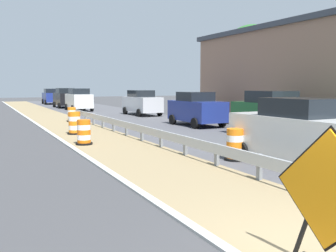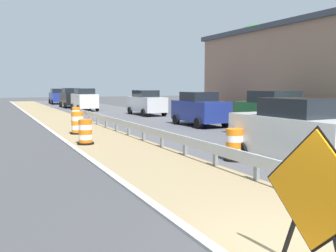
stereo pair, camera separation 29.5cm
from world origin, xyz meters
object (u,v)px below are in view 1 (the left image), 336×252
object	(u,v)px
car_trailing_far_lane	(79,100)
car_lead_far_lane	(51,96)
warning_sign_diamond	(328,195)
traffic_barrel_close	(84,133)
car_lead_near_lane	(65,98)
car_distant_b	(296,132)
car_mid_far_lane	(142,103)
traffic_barrel_far	(72,115)
car_trailing_near_lane	(273,115)
traffic_barrel_nearest	(235,146)
traffic_barrel_mid	(75,124)
car_distant_a	(196,109)

from	to	relation	value
car_trailing_far_lane	car_lead_far_lane	bearing A→B (deg)	1.31
warning_sign_diamond	traffic_barrel_close	world-z (taller)	warning_sign_diamond
car_lead_near_lane	car_trailing_far_lane	size ratio (longest dim) A/B	0.91
car_distant_b	traffic_barrel_close	bearing A→B (deg)	32.06
car_lead_far_lane	car_mid_far_lane	bearing A→B (deg)	-169.44
traffic_barrel_far	car_trailing_near_lane	world-z (taller)	car_trailing_near_lane
warning_sign_diamond	traffic_barrel_nearest	xyz separation A→B (m)	(3.54, 6.75, -0.58)
car_lead_near_lane	traffic_barrel_nearest	bearing A→B (deg)	177.46
warning_sign_diamond	car_lead_far_lane	distance (m)	49.36
car_lead_far_lane	traffic_barrel_mid	bearing A→B (deg)	174.27
traffic_barrel_nearest	car_trailing_far_lane	world-z (taller)	car_trailing_far_lane
traffic_barrel_far	car_lead_near_lane	xyz separation A→B (m)	(2.99, 16.98, 0.65)
car_distant_a	car_lead_far_lane	bearing A→B (deg)	-175.36
traffic_barrel_nearest	car_distant_b	bearing A→B (deg)	-56.02
traffic_barrel_mid	traffic_barrel_nearest	bearing A→B (deg)	-70.71
traffic_barrel_nearest	car_distant_a	distance (m)	10.93
car_distant_b	traffic_barrel_nearest	bearing A→B (deg)	32.71
car_mid_far_lane	car_trailing_far_lane	world-z (taller)	car_trailing_far_lane
traffic_barrel_nearest	warning_sign_diamond	bearing A→B (deg)	-117.66
car_lead_near_lane	traffic_barrel_close	bearing A→B (deg)	169.52
warning_sign_diamond	car_distant_a	size ratio (longest dim) A/B	0.48
traffic_barrel_far	car_distant_a	bearing A→B (deg)	-44.28
traffic_barrel_nearest	car_mid_far_lane	world-z (taller)	car_mid_far_lane
traffic_barrel_nearest	car_lead_near_lane	size ratio (longest dim) A/B	0.25
car_mid_far_lane	traffic_barrel_close	bearing A→B (deg)	-32.95
traffic_barrel_far	car_trailing_far_lane	world-z (taller)	car_trailing_far_lane
car_mid_far_lane	car_distant_b	size ratio (longest dim) A/B	1.03
car_lead_near_lane	car_lead_far_lane	distance (m)	9.26
traffic_barrel_close	car_distant_b	distance (m)	8.67
traffic_barrel_far	car_lead_far_lane	distance (m)	26.43
traffic_barrel_close	traffic_barrel_mid	distance (m)	3.66
traffic_barrel_far	car_distant_b	size ratio (longest dim) A/B	0.23
car_trailing_near_lane	car_distant_a	xyz separation A→B (m)	(-0.42, 6.34, -0.07)
car_distant_b	car_lead_far_lane	bearing A→B (deg)	-1.42
car_lead_near_lane	car_mid_far_lane	size ratio (longest dim) A/B	0.92
car_lead_far_lane	car_distant_b	xyz separation A→B (m)	(-0.11, -44.00, 0.02)
traffic_barrel_mid	traffic_barrel_far	size ratio (longest dim) A/B	1.15
traffic_barrel_nearest	traffic_barrel_mid	world-z (taller)	traffic_barrel_mid
warning_sign_diamond	car_distant_a	distance (m)	18.53
traffic_barrel_far	car_trailing_far_lane	size ratio (longest dim) A/B	0.22
traffic_barrel_mid	traffic_barrel_close	bearing A→B (deg)	-96.77
car_mid_far_lane	car_distant_a	world-z (taller)	car_distant_a
car_trailing_far_lane	traffic_barrel_nearest	bearing A→B (deg)	178.17
traffic_barrel_close	car_lead_near_lane	bearing A→B (deg)	80.10
warning_sign_diamond	traffic_barrel_mid	distance (m)	16.01
warning_sign_diamond	car_trailing_far_lane	xyz separation A→B (m)	(4.84, 34.07, 0.04)
traffic_barrel_mid	car_lead_near_lane	size ratio (longest dim) A/B	0.27
warning_sign_diamond	traffic_barrel_far	bearing A→B (deg)	-98.61
car_lead_far_lane	car_distant_a	distance (m)	32.59
traffic_barrel_far	traffic_barrel_mid	bearing A→B (deg)	-101.29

